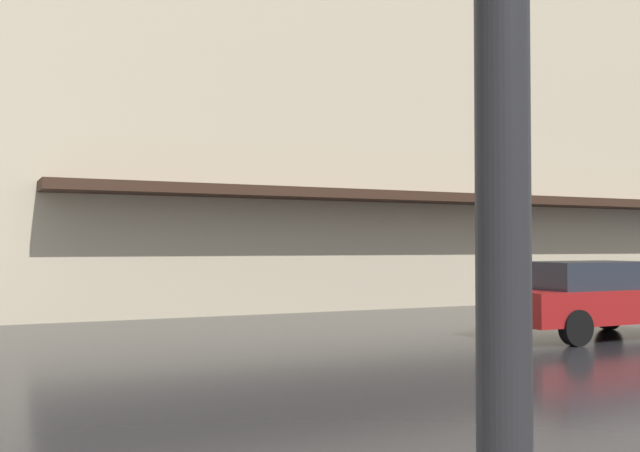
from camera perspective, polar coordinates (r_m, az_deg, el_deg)
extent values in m
cube|color=beige|center=(30.00, -2.19, 13.95)|extent=(18.25, 28.62, 19.44)
cube|color=#382319|center=(20.39, 8.70, 2.13)|extent=(1.20, 20.03, 0.24)
cylinder|color=#232326|center=(1.66, 13.79, -0.38)|extent=(0.12, 0.12, 3.15)
cube|color=maroon|center=(14.94, 20.14, -5.62)|extent=(1.75, 4.10, 0.60)
cube|color=#232833|center=(14.80, 19.71, -3.53)|extent=(1.54, 2.46, 0.50)
cylinder|color=black|center=(16.43, 21.14, -6.28)|extent=(0.20, 0.62, 0.62)
cylinder|color=black|center=(14.72, 14.40, -6.90)|extent=(0.20, 0.62, 0.62)
cylinder|color=black|center=(13.51, 18.94, -7.35)|extent=(0.20, 0.62, 0.62)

